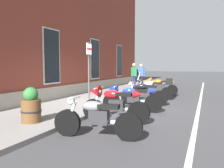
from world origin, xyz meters
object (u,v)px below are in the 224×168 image
Objects in this scene: motorcycle_red_sport at (113,102)px; motorcycle_blue_sport at (130,97)px; motorcycle_silver_touring at (154,88)px; parking_sign at (89,65)px; pedestrian_blue_top at (141,74)px; pedestrian_striped_shirt at (134,74)px; barrel_planter at (31,107)px; motorcycle_black_naked at (144,94)px; motorcycle_grey_naked at (96,118)px; motorcycle_orange_sport at (158,85)px.

motorcycle_blue_sport is at bearing 0.61° from motorcycle_red_sport.
motorcycle_silver_touring is 0.86× the size of parking_sign.
motorcycle_blue_sport is 1.29× the size of pedestrian_blue_top.
pedestrian_striped_shirt reaches higher than motorcycle_blue_sport.
barrel_planter is (-10.24, -0.17, -0.56)m from pedestrian_striped_shirt.
pedestrian_striped_shirt reaches higher than motorcycle_red_sport.
motorcycle_black_naked is at bearing -3.39° from motorcycle_blue_sport.
motorcycle_grey_naked is 8.45m from motorcycle_orange_sport.
motorcycle_grey_naked is 3.33m from motorcycle_blue_sport.
pedestrian_blue_top is (11.18, 1.96, 0.61)m from motorcycle_grey_naked.
barrel_planter is at bearing 157.56° from motorcycle_black_naked.
motorcycle_silver_touring is at bearing -2.87° from motorcycle_blue_sport.
pedestrian_striped_shirt reaches higher than pedestrian_blue_top.
pedestrian_striped_shirt is 1.03× the size of pedestrian_blue_top.
motorcycle_grey_naked is 0.99× the size of motorcycle_silver_touring.
barrel_planter is at bearing 166.95° from motorcycle_orange_sport.
motorcycle_red_sport is 1.71m from motorcycle_blue_sport.
motorcycle_grey_naked is 0.86× the size of parking_sign.
motorcycle_blue_sport is 3.56m from barrel_planter.
pedestrian_blue_top is at bearing -24.85° from pedestrian_striped_shirt.
pedestrian_blue_top is 7.90m from parking_sign.
parking_sign is (-5.14, 1.72, 1.14)m from motorcycle_orange_sport.
motorcycle_blue_sport is 1.64m from motorcycle_black_naked.
pedestrian_striped_shirt is at bearing 45.24° from motorcycle_orange_sport.
parking_sign is at bearing 133.03° from motorcycle_black_naked.
motorcycle_orange_sport is at bearing 0.61° from motorcycle_black_naked.
barrel_planter reaches higher than motorcycle_black_naked.
barrel_planter is at bearing 179.27° from pedestrian_blue_top.
pedestrian_blue_top is (9.57, 1.72, 0.50)m from motorcycle_red_sport.
pedestrian_blue_top reaches higher than motorcycle_red_sport.
parking_sign is (3.30, 1.92, 1.23)m from motorcycle_grey_naked.
motorcycle_grey_naked is 1.24× the size of pedestrian_blue_top.
motorcycle_blue_sport is 8.06m from pedestrian_blue_top.
motorcycle_black_naked is (1.63, -0.10, -0.06)m from motorcycle_blue_sport.
barrel_planter reaches higher than motorcycle_red_sport.
pedestrian_striped_shirt is at bearing 29.99° from motorcycle_silver_touring.
parking_sign reaches higher than motorcycle_red_sport.
motorcycle_red_sport is 3.34m from motorcycle_black_naked.
motorcycle_grey_naked is 1.21× the size of pedestrian_striped_shirt.
motorcycle_grey_naked is at bearing -179.23° from motorcycle_silver_touring.
motorcycle_orange_sport is 2.07× the size of barrel_planter.
motorcycle_blue_sport is 3.41m from motorcycle_silver_touring.
motorcycle_red_sport is 2.64m from parking_sign.
pedestrian_blue_top is at bearing -0.73° from barrel_planter.
pedestrian_striped_shirt is at bearing 12.85° from motorcycle_red_sport.
motorcycle_grey_naked is 0.96× the size of motorcycle_blue_sport.
motorcycle_red_sport is at bearing -169.83° from pedestrian_blue_top.
motorcycle_orange_sport is at bearing -0.34° from motorcycle_red_sport.
motorcycle_silver_touring reaches higher than motorcycle_black_naked.
motorcycle_black_naked is 0.82× the size of parking_sign.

